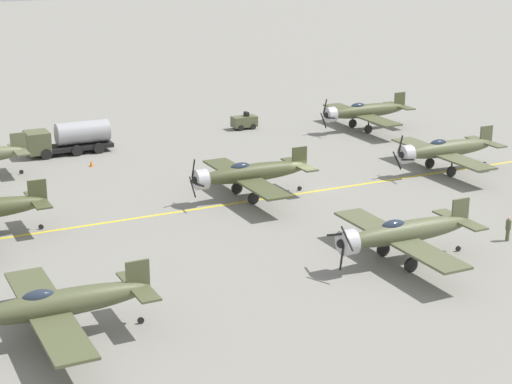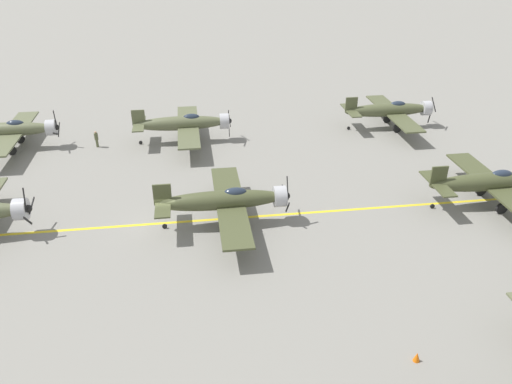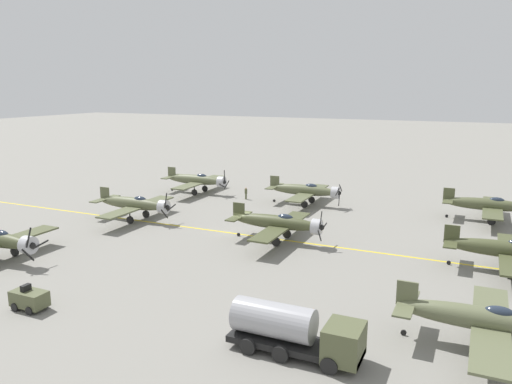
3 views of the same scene
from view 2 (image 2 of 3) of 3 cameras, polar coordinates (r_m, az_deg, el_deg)
ground_plane at (r=38.24m, az=-10.84°, el=-3.55°), size 400.00×400.00×0.00m
taxiway_stripe at (r=38.23m, az=-10.84°, el=-3.54°), size 0.30×160.00×0.01m
airplane_mid_left at (r=51.54m, az=-8.18°, el=7.77°), size 12.00×9.98×3.65m
airplane_mid_center at (r=36.56m, az=-3.51°, el=-0.97°), size 12.00×9.98×3.71m
airplane_near_left at (r=54.99m, az=-26.43°, el=6.37°), size 12.00×9.98×3.80m
airplane_far_left at (r=56.79m, az=15.14°, el=9.02°), size 12.00×9.98×3.65m
airplane_far_center at (r=43.24m, az=25.29°, el=1.04°), size 12.00×9.98×3.65m
ground_crew_walking at (r=52.67m, az=-17.78°, el=5.86°), size 0.37×0.37×1.70m
traffic_cone at (r=28.18m, az=17.91°, el=-17.49°), size 0.36×0.36×0.55m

